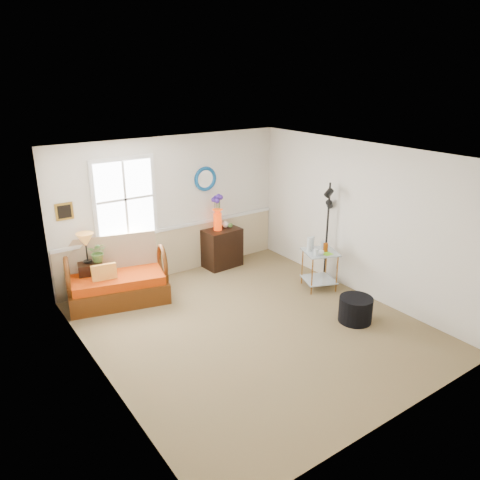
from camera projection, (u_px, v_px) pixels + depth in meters
floor at (252, 327)px, 7.09m from camera, size 4.50×5.00×0.01m
ceiling at (254, 155)px, 6.21m from camera, size 4.50×5.00×0.01m
walls at (253, 247)px, 6.65m from camera, size 4.51×5.01×2.60m
wainscot at (175, 251)px, 8.85m from camera, size 4.46×0.02×0.90m
chair_rail at (174, 227)px, 8.69m from camera, size 4.46×0.04×0.06m
window at (125, 199)px, 7.97m from camera, size 1.14×0.06×1.44m
picture at (64, 211)px, 7.45m from camera, size 0.28×0.03×0.28m
mirror at (205, 179)px, 8.79m from camera, size 0.47×0.07×0.47m
loveseat at (117, 272)px, 7.75m from camera, size 1.76×1.26×1.04m
throw_pillow at (105, 276)px, 7.55m from camera, size 0.40×0.16×0.39m
lamp_stand at (92, 281)px, 7.86m from camera, size 0.47×0.47×0.68m
table_lamp at (86, 248)px, 7.63m from camera, size 0.30×0.30×0.51m
potted_plant at (98, 254)px, 7.71m from camera, size 0.44×0.45×0.27m
cabinet at (222, 248)px, 9.20m from camera, size 0.74×0.50×0.77m
flower_vase at (217, 213)px, 8.93m from camera, size 0.26×0.26×0.69m
side_table at (319, 270)px, 8.27m from camera, size 0.71×0.71×0.69m
tabletop_items at (319, 245)px, 8.10m from camera, size 0.45×0.45×0.26m
floor_lamp at (327, 233)px, 8.38m from camera, size 0.30×0.30×1.84m
ottoman at (355, 309)px, 7.20m from camera, size 0.66×0.66×0.40m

